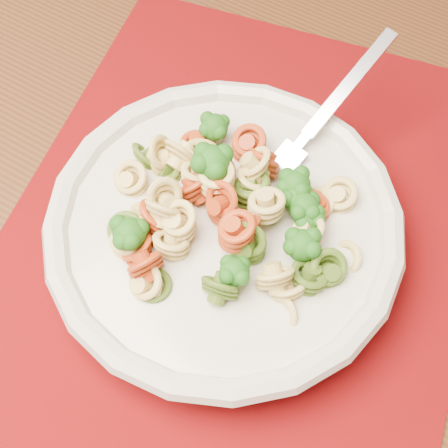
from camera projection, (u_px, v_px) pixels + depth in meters
dining_table at (172, 198)px, 0.66m from camera, size 1.46×1.19×0.70m
placemat at (238, 237)px, 0.52m from camera, size 0.61×0.58×0.00m
pasta_bowl at (224, 229)px, 0.49m from camera, size 0.28×0.28×0.05m
pasta_broccoli_heap at (224, 220)px, 0.47m from camera, size 0.23×0.23×0.06m
fork at (287, 159)px, 0.50m from camera, size 0.18×0.05×0.08m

